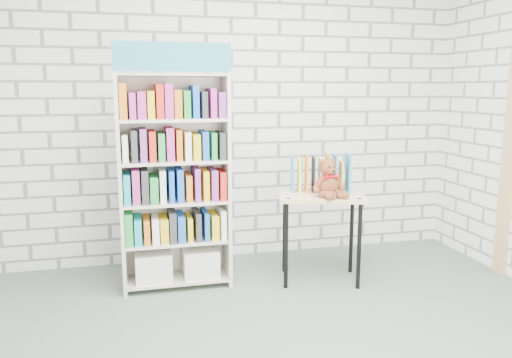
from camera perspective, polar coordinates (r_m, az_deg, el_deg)
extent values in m
cube|color=silver|center=(4.76, -2.80, 7.53)|extent=(4.50, 0.02, 2.80)
cube|color=beige|center=(4.08, -15.20, -0.66)|extent=(0.03, 0.34, 1.76)
cube|color=beige|center=(4.15, -3.41, -0.15)|extent=(0.03, 0.34, 1.76)
cube|color=beige|center=(4.25, -9.43, -0.01)|extent=(0.88, 0.02, 1.76)
cube|color=teal|center=(3.87, -9.49, 13.63)|extent=(0.88, 0.02, 0.21)
cube|color=beige|center=(4.32, -8.94, -11.14)|extent=(0.82, 0.32, 0.02)
cube|color=beige|center=(4.21, -9.06, -6.94)|extent=(0.82, 0.32, 0.02)
cube|color=beige|center=(4.13, -9.19, -2.53)|extent=(0.82, 0.32, 0.02)
cube|color=beige|center=(4.07, -9.33, 2.03)|extent=(0.82, 0.32, 0.02)
cube|color=beige|center=(4.03, -9.47, 6.69)|extent=(0.82, 0.32, 0.02)
cube|color=beige|center=(4.03, -9.62, 11.68)|extent=(0.82, 0.32, 0.02)
cube|color=silver|center=(4.27, -11.63, -9.66)|extent=(0.29, 0.28, 0.23)
cube|color=silver|center=(4.29, -6.36, -9.37)|extent=(0.29, 0.28, 0.23)
cube|color=#19A5B2|center=(4.17, -9.10, -5.28)|extent=(0.82, 0.28, 0.23)
cube|color=white|center=(4.09, -9.23, -0.80)|extent=(0.82, 0.28, 0.23)
cube|color=purple|center=(4.04, -9.37, 3.82)|extent=(0.82, 0.28, 0.23)
cube|color=#333338|center=(4.02, -9.51, 8.52)|extent=(0.82, 0.28, 0.23)
cube|color=#DBB983|center=(4.22, 7.46, -1.91)|extent=(0.81, 0.65, 0.03)
cylinder|color=black|center=(4.12, 3.46, -7.62)|extent=(0.03, 0.03, 0.73)
cylinder|color=black|center=(4.48, 3.28, -6.13)|extent=(0.03, 0.03, 0.73)
cylinder|color=black|center=(4.18, 11.71, -7.54)|extent=(0.03, 0.03, 0.73)
cylinder|color=black|center=(4.54, 10.85, -6.08)|extent=(0.03, 0.03, 0.73)
cylinder|color=black|center=(4.03, 3.67, -2.26)|extent=(0.05, 0.05, 0.01)
cylinder|color=black|center=(4.09, 11.73, -2.25)|extent=(0.05, 0.05, 0.01)
cube|color=teal|center=(4.29, 4.18, 0.54)|extent=(0.07, 0.21, 0.29)
cube|color=#FBFF28|center=(4.29, 4.98, 0.53)|extent=(0.07, 0.21, 0.29)
cube|color=orange|center=(4.29, 5.77, 0.53)|extent=(0.07, 0.21, 0.29)
cube|color=black|center=(4.30, 6.56, 0.53)|extent=(0.07, 0.21, 0.29)
cube|color=white|center=(4.31, 7.35, 0.52)|extent=(0.07, 0.21, 0.29)
cube|color=orange|center=(4.31, 8.14, 0.52)|extent=(0.07, 0.21, 0.29)
cube|color=teal|center=(4.32, 8.92, 0.51)|extent=(0.07, 0.21, 0.29)
cube|color=#E3BC4B|center=(4.33, 9.70, 0.51)|extent=(0.07, 0.21, 0.29)
cube|color=teal|center=(4.34, 10.48, 0.51)|extent=(0.07, 0.21, 0.29)
ellipsoid|color=brown|center=(4.12, 8.15, -0.69)|extent=(0.19, 0.16, 0.19)
sphere|color=brown|center=(4.10, 8.23, 1.24)|extent=(0.13, 0.13, 0.13)
sphere|color=brown|center=(4.07, 7.57, 1.96)|extent=(0.05, 0.05, 0.05)
sphere|color=brown|center=(4.12, 8.73, 2.03)|extent=(0.05, 0.05, 0.05)
sphere|color=brown|center=(4.05, 8.62, 0.89)|extent=(0.05, 0.05, 0.05)
sphere|color=black|center=(4.04, 8.36, 1.36)|extent=(0.02, 0.02, 0.02)
sphere|color=black|center=(4.06, 8.91, 1.40)|extent=(0.02, 0.02, 0.02)
sphere|color=black|center=(4.03, 8.80, 0.90)|extent=(0.02, 0.02, 0.02)
cylinder|color=brown|center=(4.06, 7.18, -0.46)|extent=(0.09, 0.07, 0.13)
cylinder|color=brown|center=(4.15, 9.38, -0.27)|extent=(0.09, 0.09, 0.13)
sphere|color=brown|center=(4.04, 6.93, -1.26)|extent=(0.05, 0.05, 0.05)
sphere|color=brown|center=(4.17, 9.76, -0.99)|extent=(0.05, 0.05, 0.05)
cylinder|color=brown|center=(4.03, 8.18, -1.77)|extent=(0.11, 0.15, 0.07)
cylinder|color=brown|center=(4.09, 9.44, -1.64)|extent=(0.08, 0.15, 0.07)
sphere|color=brown|center=(3.97, 8.37, -2.03)|extent=(0.06, 0.06, 0.06)
sphere|color=brown|center=(4.05, 10.18, -1.84)|extent=(0.06, 0.06, 0.06)
cone|color=red|center=(4.05, 8.21, 0.25)|extent=(0.06, 0.06, 0.05)
cone|color=red|center=(4.08, 8.95, 0.31)|extent=(0.06, 0.06, 0.05)
sphere|color=red|center=(4.06, 8.60, 0.27)|extent=(0.03, 0.03, 0.03)
cube|color=tan|center=(4.82, 26.94, 2.28)|extent=(0.05, 0.12, 2.10)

